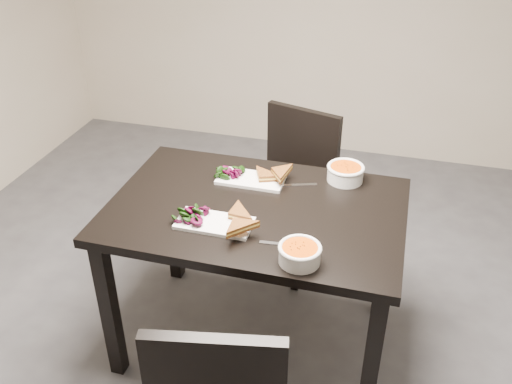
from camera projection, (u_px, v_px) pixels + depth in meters
table at (256, 226)px, 2.32m from camera, size 1.20×0.80×0.75m
chair_far at (292, 180)px, 2.98m from camera, size 0.52×0.52×0.85m
plate_near at (215, 223)px, 2.15m from camera, size 0.29×0.15×0.01m
sandwich_near at (232, 217)px, 2.14m from camera, size 0.16×0.13×0.05m
salad_near at (190, 213)px, 2.16m from camera, size 0.09×0.08×0.04m
soup_bowl_near at (300, 253)px, 1.94m from camera, size 0.15×0.15×0.07m
cutlery_near at (284, 244)px, 2.05m from camera, size 0.18×0.04×0.00m
plate_far at (251, 179)px, 2.44m from camera, size 0.29×0.15×0.01m
sandwich_far at (264, 177)px, 2.40m from camera, size 0.18×0.16×0.05m
salad_far at (229, 171)px, 2.45m from camera, size 0.09×0.08×0.04m
soup_bowl_far at (345, 172)px, 2.43m from camera, size 0.16×0.16×0.07m
cutlery_far at (296, 185)px, 2.41m from camera, size 0.18×0.07×0.00m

